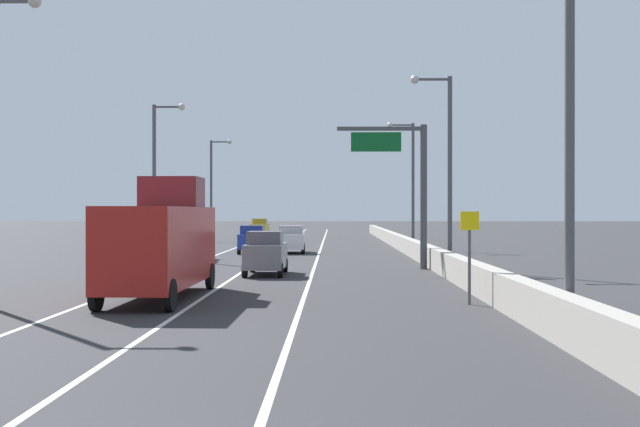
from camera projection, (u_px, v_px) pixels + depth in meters
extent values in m
plane|color=#2D2D30|center=(306.00, 244.00, 71.52)|extent=(320.00, 320.00, 0.00)
cube|color=silver|center=(235.00, 248.00, 62.62)|extent=(0.16, 130.00, 0.00)
cube|color=silver|center=(278.00, 248.00, 62.56)|extent=(0.16, 130.00, 0.00)
cube|color=silver|center=(321.00, 248.00, 62.50)|extent=(0.16, 130.00, 0.00)
cube|color=#9E998E|center=(420.00, 251.00, 47.39)|extent=(0.60, 120.00, 1.10)
cylinder|color=#47474C|center=(424.00, 197.00, 40.11)|extent=(0.36, 0.36, 7.50)
cube|color=#47474C|center=(380.00, 129.00, 40.14)|extent=(4.50, 0.20, 0.20)
cube|color=#0C5923|center=(376.00, 142.00, 40.02)|extent=(2.60, 0.10, 1.00)
cylinder|color=#4C4C51|center=(469.00, 267.00, 24.87)|extent=(0.10, 0.10, 2.40)
cube|color=yellow|center=(470.00, 221.00, 24.82)|extent=(0.60, 0.04, 0.60)
cylinder|color=#4C4C51|center=(570.00, 130.00, 18.59)|extent=(0.24, 0.24, 9.92)
cylinder|color=#4C4C51|center=(450.00, 173.00, 39.62)|extent=(0.24, 0.24, 9.92)
cube|color=#4C4C51|center=(432.00, 79.00, 39.62)|extent=(1.80, 0.12, 0.12)
sphere|color=beige|center=(415.00, 79.00, 39.64)|extent=(0.44, 0.44, 0.44)
cylinder|color=#4C4C51|center=(413.00, 186.00, 60.65)|extent=(0.24, 0.24, 9.92)
cube|color=#4C4C51|center=(402.00, 125.00, 60.66)|extent=(1.80, 0.12, 0.12)
sphere|color=beige|center=(390.00, 125.00, 60.67)|extent=(0.44, 0.44, 0.44)
cube|color=#4C4C51|center=(7.00, 1.00, 24.86)|extent=(1.80, 0.12, 0.12)
sphere|color=beige|center=(35.00, 1.00, 24.84)|extent=(0.44, 0.44, 0.44)
cylinder|color=#4C4C51|center=(154.00, 181.00, 50.14)|extent=(0.24, 0.24, 9.92)
cube|color=#4C4C51|center=(168.00, 107.00, 50.11)|extent=(1.80, 0.12, 0.12)
sphere|color=beige|center=(182.00, 107.00, 50.09)|extent=(0.44, 0.44, 0.44)
cylinder|color=#4C4C51|center=(211.00, 191.00, 75.39)|extent=(0.24, 0.24, 9.92)
cube|color=#4C4C51|center=(220.00, 142.00, 75.36)|extent=(1.80, 0.12, 0.12)
sphere|color=beige|center=(230.00, 142.00, 75.34)|extent=(0.44, 0.44, 0.44)
cube|color=#B7B7BC|center=(188.00, 247.00, 46.75)|extent=(2.01, 4.60, 0.96)
cube|color=gray|center=(186.00, 235.00, 46.29)|extent=(1.70, 2.10, 0.60)
cylinder|color=black|center=(181.00, 254.00, 48.61)|extent=(0.24, 0.69, 0.68)
cylinder|color=black|center=(208.00, 254.00, 48.52)|extent=(0.24, 0.69, 0.68)
cylinder|color=black|center=(167.00, 257.00, 44.98)|extent=(0.24, 0.69, 0.68)
cylinder|color=black|center=(195.00, 257.00, 44.89)|extent=(0.24, 0.69, 0.68)
cube|color=gold|center=(260.00, 228.00, 94.00)|extent=(1.95, 4.24, 1.18)
cube|color=olive|center=(260.00, 221.00, 93.58)|extent=(1.65, 1.94, 0.60)
cylinder|color=black|center=(255.00, 233.00, 95.68)|extent=(0.24, 0.69, 0.68)
cylinder|color=black|center=(268.00, 233.00, 95.59)|extent=(0.24, 0.69, 0.68)
cylinder|color=black|center=(252.00, 233.00, 92.40)|extent=(0.24, 0.69, 0.68)
cylinder|color=black|center=(265.00, 233.00, 92.32)|extent=(0.24, 0.69, 0.68)
cube|color=#1E389E|center=(253.00, 241.00, 55.49)|extent=(1.89, 4.82, 1.06)
cube|color=navy|center=(252.00, 230.00, 55.01)|extent=(1.61, 2.19, 0.60)
cylinder|color=black|center=(244.00, 247.00, 57.42)|extent=(0.24, 0.69, 0.68)
cylinder|color=black|center=(266.00, 247.00, 57.44)|extent=(0.24, 0.69, 0.68)
cylinder|color=black|center=(239.00, 250.00, 53.55)|extent=(0.24, 0.69, 0.68)
cylinder|color=black|center=(262.00, 250.00, 53.56)|extent=(0.24, 0.69, 0.68)
cube|color=slate|center=(266.00, 256.00, 36.51)|extent=(1.80, 4.10, 1.13)
cube|color=#4D505A|center=(265.00, 238.00, 36.10)|extent=(1.57, 1.85, 0.60)
cylinder|color=black|center=(253.00, 265.00, 38.12)|extent=(0.22, 0.68, 0.68)
cylinder|color=black|center=(285.00, 265.00, 38.08)|extent=(0.22, 0.68, 0.68)
cylinder|color=black|center=(245.00, 270.00, 34.94)|extent=(0.22, 0.68, 0.68)
cylinder|color=black|center=(280.00, 270.00, 34.90)|extent=(0.22, 0.68, 0.68)
cube|color=white|center=(291.00, 241.00, 55.65)|extent=(1.98, 4.41, 1.05)
cube|color=#96969E|center=(291.00, 230.00, 55.21)|extent=(1.69, 2.00, 0.60)
cylinder|color=black|center=(281.00, 247.00, 57.37)|extent=(0.24, 0.69, 0.68)
cylinder|color=black|center=(304.00, 247.00, 57.39)|extent=(0.24, 0.69, 0.68)
cylinder|color=black|center=(278.00, 249.00, 53.91)|extent=(0.24, 0.69, 0.68)
cylinder|color=black|center=(303.00, 249.00, 53.92)|extent=(0.24, 0.69, 0.68)
cube|color=#A51E19|center=(160.00, 246.00, 26.51)|extent=(2.52, 8.26, 2.66)
cube|color=maroon|center=(172.00, 192.00, 28.31)|extent=(2.14, 1.84, 1.10)
cylinder|color=black|center=(153.00, 276.00, 29.95)|extent=(0.23, 1.00, 1.00)
cylinder|color=black|center=(210.00, 276.00, 29.88)|extent=(0.23, 1.00, 1.00)
cylinder|color=black|center=(96.00, 295.00, 23.14)|extent=(0.23, 1.00, 1.00)
cylinder|color=black|center=(170.00, 295.00, 23.06)|extent=(0.23, 1.00, 1.00)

